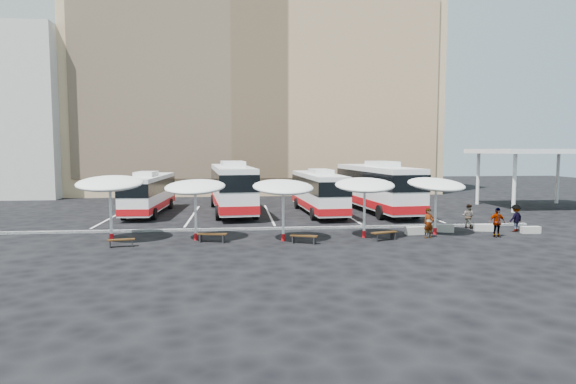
{
  "coord_description": "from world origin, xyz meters",
  "views": [
    {
      "loc": [
        -2.43,
        -29.99,
        5.1
      ],
      "look_at": [
        1.0,
        3.0,
        2.2
      ],
      "focal_mm": 30.0,
      "sensor_mm": 36.0,
      "label": 1
    }
  ],
  "objects": [
    {
      "name": "wood_bench_2",
      "position": [
        1.11,
        -4.29,
        0.35
      ],
      "size": [
        1.54,
        0.93,
        0.46
      ],
      "rotation": [
        0.0,
        0.0,
        -0.39
      ],
      "color": "#311D0B",
      "rests_on": "ground"
    },
    {
      "name": "wood_bench_0",
      "position": [
        -8.6,
        -4.23,
        0.32
      ],
      "size": [
        1.42,
        0.62,
        0.42
      ],
      "rotation": [
        0.0,
        0.0,
        0.19
      ],
      "color": "#311D0B",
      "rests_on": "ground"
    },
    {
      "name": "sunshade_2",
      "position": [
        0.06,
        -3.43,
        3.03
      ],
      "size": [
        3.92,
        3.96,
        3.56
      ],
      "rotation": [
        0.0,
        0.0,
        0.17
      ],
      "color": "white",
      "rests_on": "ground"
    },
    {
      "name": "apartment_block",
      "position": [
        -28.0,
        28.0,
        9.0
      ],
      "size": [
        14.0,
        14.0,
        18.0
      ],
      "primitive_type": "cube",
      "color": "beige",
      "rests_on": "ground"
    },
    {
      "name": "conc_bench_3",
      "position": [
        15.41,
        -2.52,
        0.21
      ],
      "size": [
        1.16,
        0.45,
        0.43
      ],
      "primitive_type": "cube",
      "rotation": [
        0.0,
        0.0,
        -0.06
      ],
      "color": "gray",
      "rests_on": "ground"
    },
    {
      "name": "curb_divider",
      "position": [
        0.0,
        0.5,
        0.07
      ],
      "size": [
        34.0,
        0.25,
        0.15
      ],
      "primitive_type": "cube",
      "color": "black",
      "rests_on": "ground"
    },
    {
      "name": "bay_lines",
      "position": [
        0.0,
        8.0,
        0.01
      ],
      "size": [
        24.15,
        12.0,
        0.01
      ],
      "color": "white",
      "rests_on": "ground"
    },
    {
      "name": "bus_1",
      "position": [
        -2.95,
        9.54,
        2.16
      ],
      "size": [
        4.05,
        13.52,
        4.23
      ],
      "rotation": [
        0.0,
        0.0,
        0.09
      ],
      "color": "white",
      "rests_on": "ground"
    },
    {
      "name": "sandstone_building",
      "position": [
        0.0,
        31.87,
        12.63
      ],
      "size": [
        42.0,
        18.25,
        29.6
      ],
      "color": "tan",
      "rests_on": "ground"
    },
    {
      "name": "bus_0",
      "position": [
        -9.55,
        9.35,
        1.75
      ],
      "size": [
        2.82,
        10.86,
        3.42
      ],
      "rotation": [
        0.0,
        0.0,
        -0.04
      ],
      "color": "white",
      "rests_on": "ground"
    },
    {
      "name": "conc_bench_2",
      "position": [
        12.96,
        -1.41,
        0.21
      ],
      "size": [
        1.19,
        0.66,
        0.42
      ],
      "primitive_type": "cube",
      "rotation": [
        0.0,
        0.0,
        -0.26
      ],
      "color": "gray",
      "rests_on": "ground"
    },
    {
      "name": "bus_2",
      "position": [
        3.96,
        8.07,
        1.84
      ],
      "size": [
        3.04,
        11.47,
        3.61
      ],
      "rotation": [
        0.0,
        0.0,
        0.05
      ],
      "color": "white",
      "rests_on": "ground"
    },
    {
      "name": "passenger_3",
      "position": [
        14.82,
        -1.8,
        0.85
      ],
      "size": [
        1.26,
        1.02,
        1.7
      ],
      "primitive_type": "imported",
      "rotation": [
        0.0,
        0.0,
        3.56
      ],
      "color": "black",
      "rests_on": "ground"
    },
    {
      "name": "sunshade_1",
      "position": [
        -4.84,
        -2.66,
        3.02
      ],
      "size": [
        3.95,
        3.99,
        3.55
      ],
      "rotation": [
        0.0,
        0.0,
        -0.18
      ],
      "color": "white",
      "rests_on": "ground"
    },
    {
      "name": "wood_bench_1",
      "position": [
        -3.89,
        -3.38,
        0.38
      ],
      "size": [
        1.68,
        0.76,
        0.5
      ],
      "rotation": [
        0.0,
        0.0,
        -0.21
      ],
      "color": "#311D0B",
      "rests_on": "ground"
    },
    {
      "name": "passenger_0",
      "position": [
        8.55,
        -3.35,
        0.87
      ],
      "size": [
        0.71,
        0.54,
        1.73
      ],
      "primitive_type": "imported",
      "rotation": [
        0.0,
        0.0,
        0.22
      ],
      "color": "black",
      "rests_on": "ground"
    },
    {
      "name": "wood_bench_3",
      "position": [
        5.77,
        -3.83,
        0.37
      ],
      "size": [
        1.64,
        0.98,
        0.49
      ],
      "rotation": [
        0.0,
        0.0,
        0.38
      ],
      "color": "#311D0B",
      "rests_on": "ground"
    },
    {
      "name": "sunshade_4",
      "position": [
        9.41,
        -2.26,
        3.02
      ],
      "size": [
        4.1,
        4.13,
        3.55
      ],
      "rotation": [
        0.0,
        0.0,
        0.24
      ],
      "color": "white",
      "rests_on": "ground"
    },
    {
      "name": "service_canopy",
      "position": [
        24.0,
        10.0,
        4.87
      ],
      "size": [
        10.0,
        8.0,
        5.2
      ],
      "color": "white",
      "rests_on": "ground"
    },
    {
      "name": "ground",
      "position": [
        0.0,
        0.0,
        0.0
      ],
      "size": [
        120.0,
        120.0,
        0.0
      ],
      "primitive_type": "plane",
      "color": "black",
      "rests_on": "ground"
    },
    {
      "name": "passenger_1",
      "position": [
        12.53,
        -0.26,
        0.79
      ],
      "size": [
        0.95,
        0.97,
        1.57
      ],
      "primitive_type": "imported",
      "rotation": [
        0.0,
        0.0,
        2.27
      ],
      "color": "black",
      "rests_on": "ground"
    },
    {
      "name": "passenger_2",
      "position": [
        12.66,
        -3.49,
        0.87
      ],
      "size": [
        1.04,
        0.47,
        1.74
      ],
      "primitive_type": "imported",
      "rotation": [
        0.0,
        0.0,
        0.04
      ],
      "color": "black",
      "rests_on": "ground"
    },
    {
      "name": "conc_bench_0",
      "position": [
        8.25,
        -2.15,
        0.24
      ],
      "size": [
        1.3,
        0.58,
        0.47
      ],
      "primitive_type": "cube",
      "rotation": [
        0.0,
        0.0,
        0.13
      ],
      "color": "gray",
      "rests_on": "ground"
    },
    {
      "name": "sunshade_3",
      "position": [
        4.86,
        -2.84,
        3.06
      ],
      "size": [
        3.89,
        3.93,
        3.6
      ],
      "rotation": [
        0.0,
        0.0,
        -0.14
      ],
      "color": "white",
      "rests_on": "ground"
    },
    {
      "name": "sunshade_0",
      "position": [
        -9.53,
        -2.45,
        3.23
      ],
      "size": [
        3.75,
        3.79,
        3.81
      ],
      "rotation": [
        0.0,
        0.0,
        0.03
      ],
      "color": "white",
      "rests_on": "ground"
    },
    {
      "name": "bus_3",
      "position": [
        8.91,
        8.53,
        2.15
      ],
      "size": [
        3.93,
        13.46,
        4.21
      ],
      "rotation": [
        0.0,
        0.0,
        0.08
      ],
      "color": "white",
      "rests_on": "ground"
    },
    {
      "name": "conc_bench_1",
      "position": [
        10.27,
        -1.48,
        0.24
      ],
      "size": [
        1.36,
        0.88,
        0.48
      ],
      "primitive_type": "cube",
      "rotation": [
        0.0,
        0.0,
        -0.38
      ],
      "color": "gray",
      "rests_on": "ground"
    }
  ]
}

